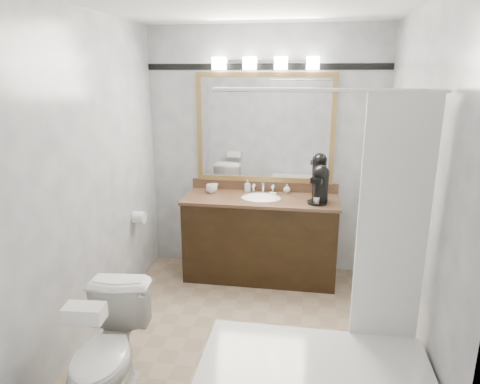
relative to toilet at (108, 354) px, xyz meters
name	(u,v)px	position (x,y,z in m)	size (l,w,h in m)	color
room	(246,184)	(0.73, 0.91, 0.88)	(2.42, 2.62, 2.52)	tan
vanity	(261,236)	(0.73, 1.93, 0.08)	(1.53, 0.58, 0.97)	black
mirror	(265,129)	(0.73, 2.19, 1.13)	(1.40, 0.04, 1.10)	#A8844B
vanity_light_bar	(265,63)	(0.73, 2.14, 1.77)	(1.02, 0.14, 0.12)	silver
accent_stripe	(266,67)	(0.73, 2.20, 1.73)	(2.40, 0.01, 0.06)	black
tp_roll	(139,217)	(-0.41, 1.57, 0.33)	(0.12, 0.12, 0.11)	white
toilet	(108,354)	(0.00, 0.00, 0.00)	(0.41, 0.72, 0.73)	white
tissue_box	(84,313)	(0.00, -0.21, 0.41)	(0.22, 0.12, 0.09)	white
coffee_maker	(320,183)	(1.30, 1.86, 0.67)	(0.20, 0.23, 0.36)	black
cup_left	(212,188)	(0.20, 2.03, 0.53)	(0.11, 0.11, 0.09)	white
cup_right	(215,187)	(0.21, 2.12, 0.52)	(0.08, 0.08, 0.07)	white
soap_bottle_a	(247,186)	(0.56, 2.14, 0.54)	(0.05, 0.06, 0.12)	white
soap_bottle_b	(287,188)	(0.97, 2.14, 0.53)	(0.07, 0.07, 0.09)	white
soap_bar	(273,194)	(0.84, 2.04, 0.49)	(0.07, 0.05, 0.02)	beige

